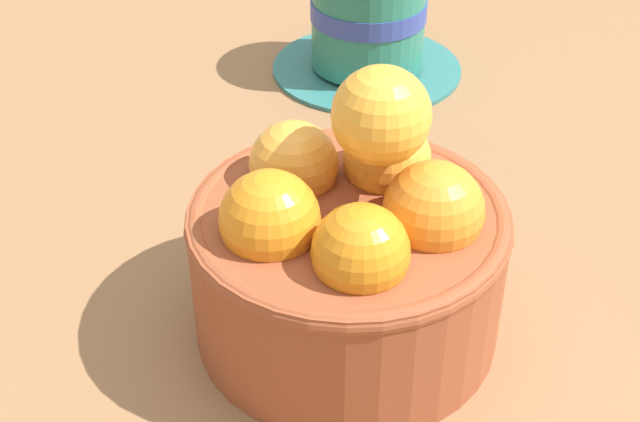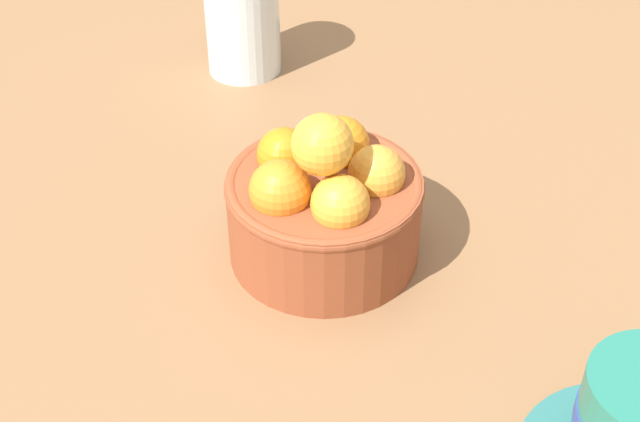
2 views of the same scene
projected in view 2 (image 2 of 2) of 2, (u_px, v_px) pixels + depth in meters
The scene contains 3 objects.
ground_plane at pixel (324, 271), 69.37cm from camera, with size 159.19×112.84×3.88cm, color brown.
terracotta_bowl at pixel (324, 203), 65.18cm from camera, with size 14.12×14.12×12.92cm.
water_glass at pixel (242, 15), 85.59cm from camera, with size 6.98×6.98×11.42cm, color silver.
Camera 2 is at (28.41, 42.52, 45.16)cm, focal length 51.51 mm.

